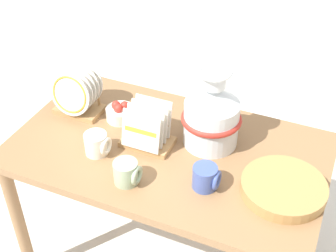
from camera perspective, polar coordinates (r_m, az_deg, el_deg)
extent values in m
cube|color=olive|center=(1.90, 0.00, -3.06)|extent=(1.26, 0.74, 0.03)
cylinder|color=olive|center=(2.21, -17.72, -11.17)|extent=(0.06, 0.06, 0.69)
cylinder|color=olive|center=(2.56, -9.11, -1.60)|extent=(0.06, 0.06, 0.69)
cylinder|color=olive|center=(2.29, 16.95, -8.84)|extent=(0.06, 0.06, 0.69)
cylinder|color=silver|center=(1.86, 5.27, 0.34)|extent=(0.22, 0.22, 0.19)
cone|color=silver|center=(1.78, 5.51, 3.78)|extent=(0.22, 0.22, 0.08)
cylinder|color=silver|center=(1.75, 5.65, 5.70)|extent=(0.09, 0.09, 0.06)
torus|color=silver|center=(1.73, 5.71, 6.61)|extent=(0.14, 0.14, 0.02)
torus|color=#B72D23|center=(1.85, 5.31, 0.91)|extent=(0.24, 0.24, 0.02)
cube|color=tan|center=(2.11, -10.71, 2.04)|extent=(0.21, 0.13, 0.02)
cylinder|color=tan|center=(2.16, -11.72, 4.10)|extent=(0.01, 0.01, 0.06)
cylinder|color=tan|center=(2.09, -8.43, 3.28)|extent=(0.01, 0.01, 0.06)
cylinder|color=silver|center=(2.02, -11.88, 3.76)|extent=(0.19, 0.05, 0.19)
torus|color=gold|center=(2.02, -11.91, 3.74)|extent=(0.17, 0.04, 0.17)
cylinder|color=silver|center=(2.04, -11.46, 4.15)|extent=(0.19, 0.05, 0.19)
cylinder|color=silver|center=(2.05, -11.06, 4.54)|extent=(0.19, 0.05, 0.19)
cylinder|color=silver|center=(2.07, -10.66, 4.92)|extent=(0.19, 0.05, 0.19)
cylinder|color=silver|center=(2.09, -10.26, 5.29)|extent=(0.19, 0.05, 0.19)
cube|color=tan|center=(1.90, -2.51, -1.94)|extent=(0.21, 0.13, 0.02)
cylinder|color=tan|center=(1.93, -3.81, 0.44)|extent=(0.01, 0.01, 0.06)
cylinder|color=tan|center=(1.88, 0.11, -0.60)|extent=(0.01, 0.01, 0.06)
cube|color=silver|center=(1.80, -3.33, -0.65)|extent=(0.16, 0.04, 0.16)
cube|color=silver|center=(1.83, -2.83, -0.01)|extent=(0.16, 0.04, 0.16)
cube|color=silver|center=(1.85, -2.34, 0.62)|extent=(0.16, 0.04, 0.16)
cube|color=silver|center=(1.88, -1.87, 1.23)|extent=(0.16, 0.04, 0.16)
cube|color=gold|center=(1.80, -3.36, -0.68)|extent=(0.13, 0.01, 0.02)
cylinder|color=#AD7F47|center=(1.75, 13.82, -7.75)|extent=(0.31, 0.31, 0.01)
cylinder|color=#AD7F47|center=(1.74, 13.86, -7.54)|extent=(0.31, 0.31, 0.01)
cylinder|color=#AD7F47|center=(1.73, 13.91, -7.33)|extent=(0.31, 0.31, 0.01)
cylinder|color=#AD7F47|center=(1.73, 13.95, -7.12)|extent=(0.31, 0.31, 0.01)
cylinder|color=#AD7F47|center=(1.72, 13.99, -6.90)|extent=(0.31, 0.31, 0.01)
cylinder|color=silver|center=(1.85, -8.76, -2.14)|extent=(0.09, 0.09, 0.09)
torus|color=silver|center=(1.83, -7.54, -2.47)|extent=(0.02, 0.07, 0.07)
cylinder|color=#42569E|center=(1.70, 4.51, -6.24)|extent=(0.09, 0.09, 0.09)
torus|color=#42569E|center=(1.69, 5.98, -6.60)|extent=(0.02, 0.07, 0.07)
cylinder|color=#9EB28E|center=(1.72, -5.17, -5.65)|extent=(0.09, 0.09, 0.09)
torus|color=#9EB28E|center=(1.70, -3.81, -6.04)|extent=(0.02, 0.07, 0.07)
cylinder|color=silver|center=(2.03, -5.83, 1.51)|extent=(0.12, 0.12, 0.06)
sphere|color=#B72D23|center=(2.02, -6.36, 2.54)|extent=(0.04, 0.04, 0.04)
sphere|color=#B72D23|center=(2.01, -5.31, 2.48)|extent=(0.04, 0.04, 0.04)
sphere|color=#B72D23|center=(1.99, -6.07, 2.12)|extent=(0.04, 0.04, 0.04)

